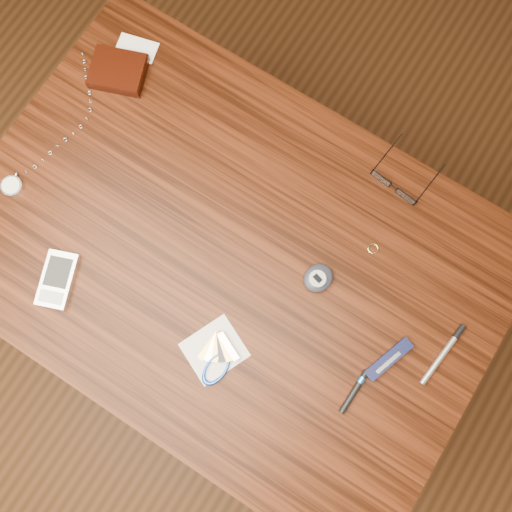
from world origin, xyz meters
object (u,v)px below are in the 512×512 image
object	(u,v)px
notepad_keys	(216,358)
silver_pen	(446,350)
wallet_and_card	(118,70)
desk	(232,264)
pocket_watch	(16,181)
pda_phone	(57,279)
pocket_knife	(388,359)
pedometer	(318,278)
eyeglasses	(395,185)

from	to	relation	value
notepad_keys	silver_pen	world-z (taller)	notepad_keys
wallet_and_card	desk	bearing A→B (deg)	-26.28
desk	pocket_watch	bearing A→B (deg)	-166.65
pda_phone	pocket_knife	bearing A→B (deg)	19.00
pocket_watch	pocket_knife	xyz separation A→B (m)	(0.76, 0.09, 0.00)
desk	pda_phone	xyz separation A→B (m)	(-0.24, -0.21, 0.11)
pocket_watch	silver_pen	distance (m)	0.86
pocket_watch	pda_phone	xyz separation A→B (m)	(0.18, -0.11, 0.00)
wallet_and_card	silver_pen	xyz separation A→B (m)	(0.81, -0.13, -0.01)
silver_pen	pda_phone	bearing A→B (deg)	-157.76
desk	pocket_knife	xyz separation A→B (m)	(0.34, -0.01, 0.11)
pocket_knife	wallet_and_card	bearing A→B (deg)	164.63
wallet_and_card	pda_phone	size ratio (longest dim) A/B	1.35
pedometer	pocket_watch	bearing A→B (deg)	-165.83
desk	pocket_watch	xyz separation A→B (m)	(-0.42, -0.10, 0.11)
pocket_watch	pocket_knife	size ratio (longest dim) A/B	3.18
eyeglasses	silver_pen	world-z (taller)	eyeglasses
eyeglasses	notepad_keys	size ratio (longest dim) A/B	0.92
notepad_keys	pocket_knife	distance (m)	0.31
wallet_and_card	notepad_keys	xyz separation A→B (m)	(0.47, -0.36, -0.01)
wallet_and_card	pedometer	size ratio (longest dim) A/B	2.30
pocket_knife	silver_pen	world-z (taller)	pocket_knife
desk	pocket_watch	distance (m)	0.44
notepad_keys	pedometer	bearing A→B (deg)	70.29
silver_pen	notepad_keys	bearing A→B (deg)	-145.47
eyeglasses	pedometer	size ratio (longest dim) A/B	1.70
pda_phone	pedometer	xyz separation A→B (m)	(0.40, 0.26, 0.00)
wallet_and_card	eyeglasses	xyz separation A→B (m)	(0.58, 0.09, -0.00)
pocket_watch	notepad_keys	bearing A→B (deg)	-8.26
pedometer	pocket_knife	bearing A→B (deg)	-17.49
wallet_and_card	silver_pen	distance (m)	0.82
silver_pen	pocket_watch	bearing A→B (deg)	-169.24
desk	pocket_watch	world-z (taller)	pocket_watch
notepad_keys	pocket_knife	bearing A→B (deg)	32.15
pda_phone	pedometer	bearing A→B (deg)	32.68
pocket_knife	silver_pen	distance (m)	0.11
eyeglasses	notepad_keys	xyz separation A→B (m)	(-0.11, -0.45, -0.01)
wallet_and_card	silver_pen	size ratio (longest dim) A/B	1.21
wallet_and_card	pda_phone	world-z (taller)	wallet_and_card
desk	eyeglasses	world-z (taller)	eyeglasses
eyeglasses	pocket_knife	world-z (taller)	eyeglasses
pda_phone	desk	bearing A→B (deg)	41.28
pocket_watch	pda_phone	world-z (taller)	pda_phone
notepad_keys	pda_phone	bearing A→B (deg)	-173.40
eyeglasses	pocket_watch	distance (m)	0.72
desk	pda_phone	world-z (taller)	pda_phone
wallet_and_card	pocket_watch	size ratio (longest dim) A/B	0.49
eyeglasses	pda_phone	bearing A→B (deg)	-131.56
pedometer	silver_pen	size ratio (longest dim) A/B	0.53
pocket_watch	notepad_keys	size ratio (longest dim) A/B	2.53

